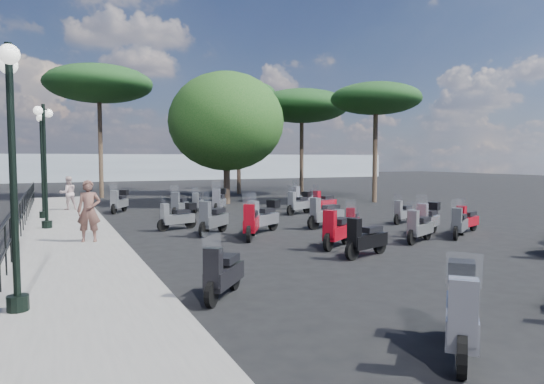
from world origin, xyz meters
name	(u,v)px	position (x,y,z in m)	size (l,w,h in m)	color
ground	(279,234)	(0.00, 0.00, 0.00)	(120.00, 120.00, 0.00)	black
sidewalk	(66,232)	(-6.50, 3.00, 0.07)	(3.00, 30.00, 0.15)	slate
railing	(21,210)	(-7.80, 2.80, 0.90)	(0.04, 26.04, 1.10)	black
lamp_post_0	(12,160)	(-7.45, -6.07, 2.52)	(0.37, 1.22, 4.16)	black
lamp_post_1	(45,158)	(-7.08, 3.74, 2.57)	(0.60, 1.20, 4.24)	black
lamp_post_2	(42,157)	(-7.21, 6.99, 2.60)	(0.34, 1.27, 4.29)	black
woman	(89,211)	(-5.94, 0.24, 1.04)	(0.65, 0.43, 1.78)	brown
pedestrian_far	(68,193)	(-6.19, 9.90, 0.93)	(0.76, 0.59, 1.56)	#C4A8A8
scooter_0	(461,314)	(-2.16, -10.01, 0.56)	(1.43, 1.43, 1.47)	black
scooter_1	(223,274)	(-4.13, -6.30, 0.45)	(1.12, 1.32, 1.30)	black
scooter_2	(251,223)	(-1.21, -0.50, 0.51)	(1.04, 1.69, 1.48)	black
scooter_3	(213,220)	(-2.04, 0.84, 0.51)	(1.40, 1.39, 1.48)	black
scooter_4	(178,217)	(-2.84, 2.45, 0.47)	(1.52, 0.68, 1.24)	black
scooter_5	(119,202)	(-4.02, 8.97, 0.52)	(1.02, 1.57, 1.38)	black
scooter_7	(366,239)	(0.42, -4.32, 0.47)	(1.63, 0.77, 1.34)	black
scooter_8	(337,231)	(0.45, -2.90, 0.50)	(1.54, 1.15, 1.43)	black
scooter_9	(263,217)	(-0.34, 0.55, 0.54)	(1.61, 1.13, 1.44)	black
scooter_10	(179,206)	(-1.89, 6.06, 0.49)	(1.06, 1.57, 1.42)	black
scooter_11	(198,202)	(-0.56, 7.86, 0.45)	(0.87, 1.38, 1.20)	black
scooter_13	(419,228)	(3.19, -3.19, 0.45)	(1.52, 0.88, 1.30)	black
scooter_14	(353,222)	(2.22, -1.06, 0.42)	(1.07, 1.19, 1.20)	black
scooter_15	(325,214)	(2.17, 0.60, 0.50)	(1.80, 0.74, 1.45)	black
scooter_16	(219,201)	(0.24, 7.05, 0.55)	(1.11, 1.66, 1.47)	black
scooter_19	(428,219)	(4.46, -2.18, 0.52)	(1.59, 1.04, 1.39)	black
scooter_20	(299,203)	(3.36, 4.91, 0.51)	(1.57, 0.92, 1.34)	black
scooter_21	(304,198)	(4.82, 7.17, 0.50)	(1.80, 0.69, 1.45)	black
scooter_23	(459,224)	(4.94, -3.06, 0.44)	(1.38, 1.02, 1.28)	black
scooter_24	(467,221)	(5.98, -2.38, 0.43)	(1.48, 0.75, 1.23)	black
scooter_25	(403,213)	(5.59, 0.42, 0.41)	(1.40, 0.78, 1.19)	black
scooter_26	(324,203)	(4.78, 5.13, 0.46)	(1.62, 0.74, 1.33)	black
broadleaf_tree	(226,122)	(2.05, 11.11, 4.58)	(6.43, 6.43, 7.32)	#38281E
pine_0	(238,94)	(5.29, 17.77, 7.07)	(5.28, 5.28, 8.03)	#38281E
pine_1	(302,106)	(9.15, 15.55, 6.16)	(6.61, 6.61, 7.34)	#38281E
pine_2	(99,84)	(-3.95, 18.35, 7.24)	(6.74, 6.74, 8.44)	#38281E
pine_3	(376,99)	(10.19, 8.48, 5.94)	(5.21, 5.21, 6.88)	#38281E
distant_hills	(115,167)	(0.00, 45.00, 1.50)	(70.00, 8.00, 3.00)	gray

